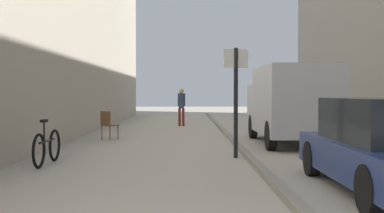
# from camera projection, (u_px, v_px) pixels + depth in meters

# --- Properties ---
(ground_plane) EXTENTS (80.00, 80.00, 0.00)m
(ground_plane) POSITION_uv_depth(u_px,v_px,m) (182.00, 143.00, 14.56)
(ground_plane) COLOR #A8A093
(kerb_strip) EXTENTS (0.16, 40.00, 0.12)m
(kerb_strip) POSITION_uv_depth(u_px,v_px,m) (234.00, 141.00, 14.57)
(kerb_strip) COLOR gray
(kerb_strip) RESTS_ON ground_plane
(pedestrian_main_foreground) EXTENTS (0.35, 0.23, 1.76)m
(pedestrian_main_foreground) POSITION_uv_depth(u_px,v_px,m) (181.00, 104.00, 22.10)
(pedestrian_main_foreground) COLOR maroon
(pedestrian_main_foreground) RESTS_ON ground_plane
(delivery_van) EXTENTS (1.99, 4.98, 2.30)m
(delivery_van) POSITION_uv_depth(u_px,v_px,m) (291.00, 103.00, 14.30)
(delivery_van) COLOR #B7B7BC
(delivery_van) RESTS_ON ground_plane
(street_sign_post) EXTENTS (0.60, 0.12, 2.60)m
(street_sign_post) POSITION_uv_depth(u_px,v_px,m) (236.00, 93.00, 11.19)
(street_sign_post) COLOR black
(street_sign_post) RESTS_ON ground_plane
(bicycle_leaning) EXTENTS (0.11, 1.77, 0.98)m
(bicycle_leaning) POSITION_uv_depth(u_px,v_px,m) (47.00, 147.00, 10.13)
(bicycle_leaning) COLOR black
(bicycle_leaning) RESTS_ON ground_plane
(cafe_chair_near_window) EXTENTS (0.62, 0.62, 0.94)m
(cafe_chair_near_window) POSITION_uv_depth(u_px,v_px,m) (108.00, 123.00, 15.66)
(cafe_chair_near_window) COLOR brown
(cafe_chair_near_window) RESTS_ON ground_plane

